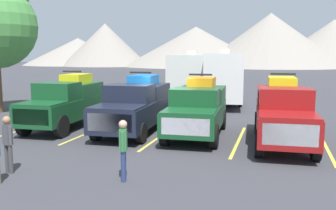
{
  "coord_description": "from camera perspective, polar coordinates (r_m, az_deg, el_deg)",
  "views": [
    {
      "loc": [
        4.71,
        -14.79,
        3.5
      ],
      "look_at": [
        0.0,
        0.9,
        1.2
      ],
      "focal_mm": 39.15,
      "sensor_mm": 36.0,
      "label": 1
    }
  ],
  "objects": [
    {
      "name": "lot_stripe_a",
      "position": [
        18.85,
        -20.47,
        -3.21
      ],
      "size": [
        0.12,
        5.5,
        0.01
      ],
      "primitive_type": "cube",
      "color": "gold",
      "rests_on": "ground"
    },
    {
      "name": "lot_stripe_e",
      "position": [
        15.22,
        23.39,
        -5.96
      ],
      "size": [
        0.12,
        5.5,
        0.01
      ],
      "primitive_type": "cube",
      "color": "gold",
      "rests_on": "ground"
    },
    {
      "name": "pickup_truck_b",
      "position": [
        16.65,
        -5.11,
        0.05
      ],
      "size": [
        2.47,
        5.84,
        2.66
      ],
      "color": "black",
      "rests_on": "ground"
    },
    {
      "name": "ground_plane",
      "position": [
        15.92,
        -0.93,
        -4.71
      ],
      "size": [
        240.0,
        240.0,
        0.0
      ],
      "primitive_type": "plane",
      "color": "#38383D"
    },
    {
      "name": "pickup_truck_c",
      "position": [
        15.77,
        4.64,
        -0.45
      ],
      "size": [
        2.44,
        5.47,
        2.62
      ],
      "color": "#144723",
      "rests_on": "ground"
    },
    {
      "name": "camper_trailer_b",
      "position": [
        25.42,
        8.78,
        4.54
      ],
      "size": [
        3.22,
        8.77,
        3.82
      ],
      "color": "white",
      "rests_on": "ground"
    },
    {
      "name": "mountain_ridge",
      "position": [
        104.51,
        15.49,
        8.97
      ],
      "size": [
        146.88,
        44.78,
        14.26
      ],
      "color": "gray",
      "rests_on": "ground"
    },
    {
      "name": "pickup_truck_a",
      "position": [
        18.01,
        -15.69,
        0.46
      ],
      "size": [
        2.3,
        5.32,
        2.68
      ],
      "color": "#144723",
      "rests_on": "ground"
    },
    {
      "name": "person_b",
      "position": [
        11.74,
        -23.68,
        -5.08
      ],
      "size": [
        0.36,
        0.26,
        1.7
      ],
      "color": "#3F3F42",
      "rests_on": "ground"
    },
    {
      "name": "camper_trailer_a",
      "position": [
        26.43,
        3.54,
        4.65
      ],
      "size": [
        3.23,
        8.31,
        3.73
      ],
      "color": "silver",
      "rests_on": "ground"
    },
    {
      "name": "person_c",
      "position": [
        10.15,
        -6.98,
        -6.39
      ],
      "size": [
        0.26,
        0.37,
        1.71
      ],
      "color": "navy",
      "rests_on": "ground"
    },
    {
      "name": "lot_stripe_c",
      "position": [
        15.82,
        -1.04,
        -4.78
      ],
      "size": [
        0.12,
        5.5,
        0.01
      ],
      "primitive_type": "cube",
      "color": "gold",
      "rests_on": "ground"
    },
    {
      "name": "lot_stripe_b",
      "position": [
        17.09,
        -11.63,
        -3.98
      ],
      "size": [
        0.12,
        5.5,
        0.01
      ],
      "primitive_type": "cube",
      "color": "gold",
      "rests_on": "ground"
    },
    {
      "name": "pickup_truck_d",
      "position": [
        14.93,
        17.47,
        -1.01
      ],
      "size": [
        2.39,
        5.87,
        2.72
      ],
      "color": "maroon",
      "rests_on": "ground"
    },
    {
      "name": "lot_stripe_d",
      "position": [
        15.17,
        10.92,
        -5.48
      ],
      "size": [
        0.12,
        5.5,
        0.01
      ],
      "primitive_type": "cube",
      "color": "gold",
      "rests_on": "ground"
    }
  ]
}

